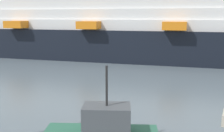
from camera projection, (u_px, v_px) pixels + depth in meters
fishing_boat_1 at (103, 132)px, 15.81m from camera, size 7.06×3.25×4.96m
cruise_ship at (175, 29)px, 46.94m from camera, size 99.13×20.52×17.42m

